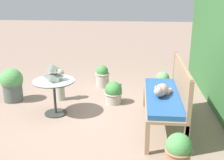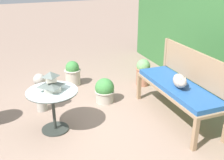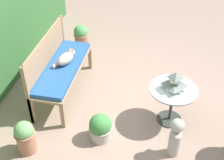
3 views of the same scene
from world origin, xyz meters
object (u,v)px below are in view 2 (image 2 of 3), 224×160
(pagoda_birdhouse, at_px, (51,83))
(potted_plant_patio_mid, at_px, (73,73))
(potted_plant_hedge_corner, at_px, (143,72))
(garden_bench, at_px, (178,89))
(patio_table, at_px, (53,99))
(potted_plant_path_edge, at_px, (105,91))
(cat, at_px, (180,81))
(garden_bust, at_px, (40,91))

(pagoda_birdhouse, relative_size, potted_plant_patio_mid, 0.61)
(potted_plant_hedge_corner, distance_m, potted_plant_patio_mid, 1.39)
(garden_bench, relative_size, patio_table, 2.33)
(garden_bench, xyz_separation_m, potted_plant_patio_mid, (-1.85, -1.19, -0.24))
(potted_plant_hedge_corner, bearing_deg, potted_plant_path_edge, -65.63)
(garden_bench, xyz_separation_m, patio_table, (-0.32, -1.83, 0.00))
(potted_plant_path_edge, bearing_deg, garden_bench, 43.13)
(pagoda_birdhouse, height_order, potted_plant_path_edge, pagoda_birdhouse)
(garden_bench, height_order, pagoda_birdhouse, pagoda_birdhouse)
(garden_bench, bearing_deg, potted_plant_patio_mid, -147.29)
(potted_plant_path_edge, height_order, potted_plant_patio_mid, potted_plant_patio_mid)
(potted_plant_path_edge, relative_size, potted_plant_patio_mid, 0.88)
(garden_bench, height_order, potted_plant_path_edge, garden_bench)
(potted_plant_patio_mid, bearing_deg, garden_bench, 32.71)
(cat, relative_size, potted_plant_patio_mid, 0.85)
(potted_plant_hedge_corner, relative_size, potted_plant_path_edge, 1.22)
(patio_table, relative_size, potted_plant_hedge_corner, 1.35)
(potted_plant_path_edge, bearing_deg, cat, 39.24)
(garden_bust, xyz_separation_m, potted_plant_path_edge, (0.08, 1.06, -0.13))
(garden_bench, bearing_deg, cat, -24.56)
(cat, relative_size, pagoda_birdhouse, 1.39)
(patio_table, bearing_deg, pagoda_birdhouse, 180.00)
(garden_bench, xyz_separation_m, potted_plant_path_edge, (-0.91, -0.85, -0.28))
(cat, height_order, potted_plant_hedge_corner, cat)
(patio_table, xyz_separation_m, pagoda_birdhouse, (-0.00, 0.00, 0.25))
(pagoda_birdhouse, xyz_separation_m, garden_bust, (-0.66, -0.09, -0.40))
(cat, height_order, patio_table, cat)
(garden_bench, xyz_separation_m, potted_plant_hedge_corner, (-1.35, 0.11, -0.21))
(potted_plant_hedge_corner, relative_size, potted_plant_patio_mid, 1.08)
(cat, bearing_deg, potted_plant_hedge_corner, -164.26)
(cat, distance_m, pagoda_birdhouse, 1.84)
(garden_bust, bearing_deg, garden_bench, 59.15)
(garden_bust, distance_m, potted_plant_patio_mid, 1.13)
(patio_table, bearing_deg, garden_bench, 79.92)
(patio_table, xyz_separation_m, garden_bust, (-0.66, -0.09, -0.15))
(garden_bench, height_order, potted_plant_patio_mid, garden_bench)
(pagoda_birdhouse, bearing_deg, potted_plant_path_edge, 121.07)
(potted_plant_hedge_corner, xyz_separation_m, potted_plant_path_edge, (0.43, -0.96, -0.07))
(cat, bearing_deg, pagoda_birdhouse, -81.42)
(patio_table, height_order, pagoda_birdhouse, pagoda_birdhouse)
(pagoda_birdhouse, height_order, potted_plant_patio_mid, pagoda_birdhouse)
(cat, distance_m, garden_bust, 2.19)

